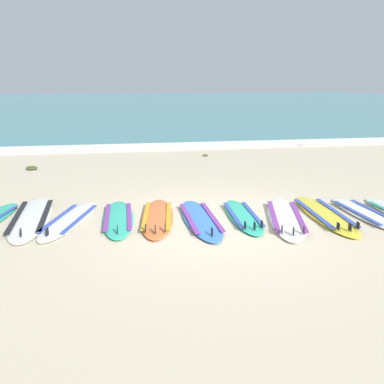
# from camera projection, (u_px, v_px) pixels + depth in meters

# --- Properties ---
(ground_plane) EXTENTS (80.00, 80.00, 0.00)m
(ground_plane) POSITION_uv_depth(u_px,v_px,m) (215.00, 223.00, 6.87)
(ground_plane) COLOR beige
(sea) EXTENTS (80.00, 60.00, 0.10)m
(sea) POSITION_uv_depth(u_px,v_px,m) (134.00, 103.00, 42.50)
(sea) COLOR teal
(sea) RESTS_ON ground
(wave_foam_strip) EXTENTS (80.00, 1.00, 0.11)m
(wave_foam_strip) POSITION_uv_depth(u_px,v_px,m) (165.00, 146.00, 14.41)
(wave_foam_strip) COLOR white
(wave_foam_strip) RESTS_ON ground
(surfboard_1) EXTENTS (0.74, 2.53, 0.18)m
(surfboard_1) POSITION_uv_depth(u_px,v_px,m) (31.00, 217.00, 7.02)
(surfboard_1) COLOR silver
(surfboard_1) RESTS_ON ground
(surfboard_2) EXTENTS (1.08, 2.13, 0.18)m
(surfboard_2) POSITION_uv_depth(u_px,v_px,m) (69.00, 220.00, 6.90)
(surfboard_2) COLOR white
(surfboard_2) RESTS_ON ground
(surfboard_3) EXTENTS (0.53, 2.04, 0.18)m
(surfboard_3) POSITION_uv_depth(u_px,v_px,m) (118.00, 218.00, 6.99)
(surfboard_3) COLOR #2DB793
(surfboard_3) RESTS_ON ground
(surfboard_4) EXTENTS (0.79, 2.18, 0.18)m
(surfboard_4) POSITION_uv_depth(u_px,v_px,m) (157.00, 217.00, 7.04)
(surfboard_4) COLOR orange
(surfboard_4) RESTS_ON ground
(surfboard_5) EXTENTS (0.58, 2.20, 0.18)m
(surfboard_5) POSITION_uv_depth(u_px,v_px,m) (200.00, 219.00, 6.95)
(surfboard_5) COLOR #3875CC
(surfboard_5) RESTS_ON ground
(surfboard_6) EXTENTS (0.57, 1.95, 0.18)m
(surfboard_6) POSITION_uv_depth(u_px,v_px,m) (243.00, 216.00, 7.10)
(surfboard_6) COLOR #2DB793
(surfboard_6) RESTS_ON ground
(surfboard_7) EXTENTS (1.17, 2.38, 0.18)m
(surfboard_7) POSITION_uv_depth(u_px,v_px,m) (286.00, 218.00, 7.02)
(surfboard_7) COLOR white
(surfboard_7) RESTS_ON ground
(surfboard_8) EXTENTS (0.70, 2.33, 0.18)m
(surfboard_8) POSITION_uv_depth(u_px,v_px,m) (325.00, 214.00, 7.18)
(surfboard_8) COLOR yellow
(surfboard_8) RESTS_ON ground
(surfboard_9) EXTENTS (0.56, 1.99, 0.18)m
(surfboard_9) POSITION_uv_depth(u_px,v_px,m) (365.00, 214.00, 7.23)
(surfboard_9) COLOR white
(surfboard_9) RESTS_ON ground
(seaweed_clump_near_shoreline) EXTENTS (0.29, 0.23, 0.10)m
(seaweed_clump_near_shoreline) POSITION_uv_depth(u_px,v_px,m) (32.00, 168.00, 10.90)
(seaweed_clump_near_shoreline) COLOR #384723
(seaweed_clump_near_shoreline) RESTS_ON ground
(seaweed_clump_mid_sand) EXTENTS (0.17, 0.14, 0.06)m
(seaweed_clump_mid_sand) POSITION_uv_depth(u_px,v_px,m) (205.00, 155.00, 12.86)
(seaweed_clump_mid_sand) COLOR #4C4228
(seaweed_clump_mid_sand) RESTS_ON ground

